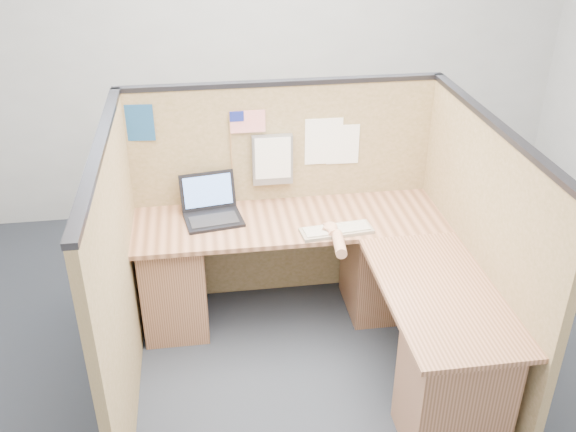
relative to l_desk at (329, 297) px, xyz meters
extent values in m
plane|color=#1E232B|center=(-0.18, -0.29, -0.39)|extent=(5.00, 5.00, 0.00)
plane|color=#A3A6A8|center=(-0.18, 1.96, 1.01)|extent=(5.00, 0.00, 5.00)
cube|color=brown|center=(-0.18, 0.71, 0.36)|extent=(2.05, 0.05, 1.50)
cube|color=#232328|center=(-0.18, 0.71, 1.12)|extent=(2.05, 0.06, 0.03)
cube|color=brown|center=(-1.18, -0.19, 0.36)|extent=(0.05, 1.80, 1.50)
cube|color=#232328|center=(-1.18, -0.19, 1.12)|extent=(0.06, 1.80, 0.03)
cube|color=brown|center=(0.82, -0.19, 0.36)|extent=(0.05, 1.80, 1.50)
cube|color=#232328|center=(0.82, -0.19, 1.12)|extent=(0.06, 1.80, 0.03)
cube|color=brown|center=(-0.18, 0.39, 0.32)|extent=(1.95, 0.60, 0.03)
cube|color=brown|center=(0.49, -0.49, 0.32)|extent=(0.60, 1.15, 0.03)
cube|color=brown|center=(-0.93, 0.39, -0.04)|extent=(0.40, 0.50, 0.70)
cube|color=brown|center=(0.42, 0.39, -0.04)|extent=(0.40, 0.50, 0.70)
cube|color=brown|center=(0.49, -0.81, -0.04)|extent=(0.50, 0.40, 0.70)
cube|color=black|center=(-0.66, 0.44, 0.35)|extent=(0.39, 0.31, 0.02)
cube|color=black|center=(-0.66, 0.60, 0.47)|extent=(0.36, 0.13, 0.24)
cube|color=#476AA9|center=(-0.66, 0.59, 0.47)|extent=(0.31, 0.10, 0.19)
cube|color=gray|center=(0.07, 0.19, 0.35)|extent=(0.45, 0.20, 0.02)
cube|color=silver|center=(0.07, 0.19, 0.36)|extent=(0.41, 0.16, 0.01)
ellipsoid|color=silver|center=(0.04, 0.19, 0.36)|extent=(0.11, 0.09, 0.04)
ellipsoid|color=tan|center=(0.04, 0.19, 0.38)|extent=(0.08, 0.10, 0.05)
cylinder|color=tan|center=(0.04, 0.14, 0.37)|extent=(0.06, 0.05, 0.06)
cylinder|color=tan|center=(0.05, 0.01, 0.37)|extent=(0.09, 0.25, 0.07)
cube|color=navy|center=(-1.06, 0.68, 0.92)|extent=(0.17, 0.02, 0.23)
cylinder|color=olive|center=(-0.52, 0.67, 0.77)|extent=(0.01, 0.01, 0.39)
cube|color=red|center=(-0.41, 0.67, 0.90)|extent=(0.22, 0.00, 0.14)
cube|color=navy|center=(-0.47, 0.67, 0.94)|extent=(0.09, 0.00, 0.07)
cube|color=slate|center=(-0.26, 0.66, 0.63)|extent=(0.26, 0.05, 0.33)
cube|color=white|center=(-0.26, 0.63, 0.66)|extent=(0.23, 0.01, 0.28)
cube|color=white|center=(0.08, 0.68, 0.73)|extent=(0.25, 0.01, 0.31)
cube|color=white|center=(0.21, 0.68, 0.70)|extent=(0.21, 0.01, 0.27)
camera|label=1|loc=(-0.70, -3.09, 2.30)|focal=40.00mm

